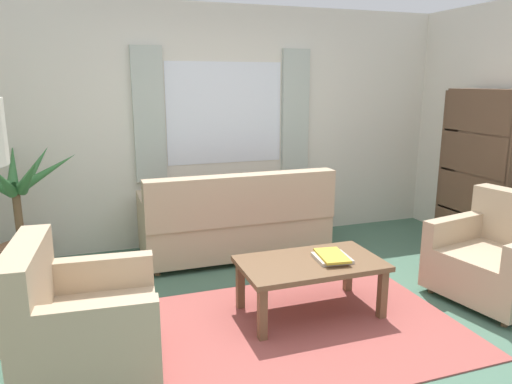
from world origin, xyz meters
TOP-DOWN VIEW (x-y plane):
  - ground_plane at (0.00, 0.00)m, footprint 6.24×6.24m
  - wall_back at (0.00, 2.26)m, footprint 5.32×0.12m
  - window_with_curtains at (0.00, 2.18)m, footprint 1.98×0.07m
  - area_rug at (0.00, 0.00)m, footprint 2.23×1.69m
  - couch at (-0.07, 1.60)m, footprint 1.90×0.82m
  - armchair_left at (-1.57, -0.08)m, footprint 0.88×0.90m
  - armchair_right at (1.73, -0.06)m, footprint 0.97×0.98m
  - coffee_table at (0.12, 0.20)m, footprint 1.10×0.64m
  - book_stack_on_table at (0.28, 0.17)m, footprint 0.28×0.35m
  - potted_plant at (-2.08, 1.66)m, footprint 1.11×1.13m
  - bookshelf at (2.35, 0.85)m, footprint 0.30×0.94m

SIDE VIEW (x-z plane):
  - ground_plane at x=0.00m, z-range 0.00..0.00m
  - area_rug at x=0.00m, z-range 0.00..0.01m
  - armchair_left at x=-1.57m, z-range -0.09..0.79m
  - armchair_right at x=1.73m, z-range -0.09..0.79m
  - couch at x=-0.07m, z-range -0.09..0.83m
  - coffee_table at x=0.12m, z-range 0.16..0.60m
  - book_stack_on_table at x=0.28m, z-range 0.44..0.49m
  - potted_plant at x=-2.08m, z-range -0.12..1.12m
  - bookshelf at x=2.35m, z-range 0.03..1.75m
  - wall_back at x=0.00m, z-range 0.00..2.60m
  - window_with_curtains at x=0.00m, z-range 0.75..2.15m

